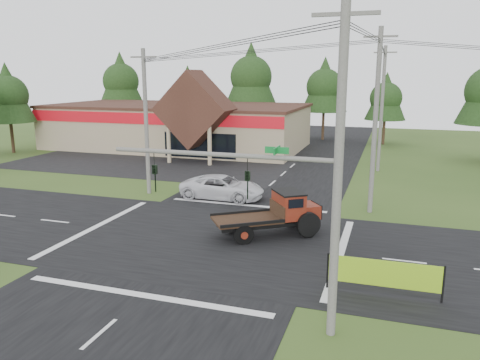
% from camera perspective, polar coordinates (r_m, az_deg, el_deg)
% --- Properties ---
extents(ground, '(120.00, 120.00, 0.00)m').
position_cam_1_polar(ground, '(25.48, -3.85, -7.20)').
color(ground, '#314A1A').
rests_on(ground, ground).
extents(road_ns, '(12.00, 120.00, 0.02)m').
position_cam_1_polar(road_ns, '(25.48, -3.85, -7.18)').
color(road_ns, black).
rests_on(road_ns, ground).
extents(road_ew, '(120.00, 12.00, 0.02)m').
position_cam_1_polar(road_ew, '(25.47, -3.85, -7.17)').
color(road_ew, black).
rests_on(road_ew, ground).
extents(parking_apron, '(28.00, 14.00, 0.02)m').
position_cam_1_polar(parking_apron, '(47.99, -10.95, 2.06)').
color(parking_apron, black).
rests_on(parking_apron, ground).
extents(cvs_building, '(30.40, 18.20, 9.19)m').
position_cam_1_polar(cvs_building, '(57.68, -7.47, 6.70)').
color(cvs_building, '#9B8D69').
rests_on(cvs_building, ground).
extents(traffic_signal_mast, '(8.12, 0.24, 7.00)m').
position_cam_1_polar(traffic_signal_mast, '(15.63, 5.53, -3.04)').
color(traffic_signal_mast, '#595651').
rests_on(traffic_signal_mast, ground).
extents(utility_pole_nr, '(2.00, 0.30, 11.00)m').
position_cam_1_polar(utility_pole_nr, '(15.08, 11.87, 0.91)').
color(utility_pole_nr, '#595651').
rests_on(utility_pole_nr, ground).
extents(utility_pole_nw, '(2.00, 0.30, 10.50)m').
position_cam_1_polar(utility_pole_nw, '(34.83, -11.38, 7.04)').
color(utility_pole_nw, '#595651').
rests_on(utility_pole_nw, ground).
extents(utility_pole_ne, '(2.00, 0.30, 11.50)m').
position_cam_1_polar(utility_pole_ne, '(30.34, 16.17, 6.95)').
color(utility_pole_ne, '#595651').
rests_on(utility_pole_ne, ground).
extents(utility_pole_n, '(2.00, 0.30, 11.20)m').
position_cam_1_polar(utility_pole_n, '(44.31, 16.89, 8.35)').
color(utility_pole_n, '#595651').
rests_on(utility_pole_n, ground).
extents(tree_row_a, '(6.72, 6.72, 12.12)m').
position_cam_1_polar(tree_row_a, '(73.44, -14.33, 11.80)').
color(tree_row_a, '#332316').
rests_on(tree_row_a, ground).
extents(tree_row_b, '(5.60, 5.60, 10.10)m').
position_cam_1_polar(tree_row_b, '(70.49, -6.36, 10.99)').
color(tree_row_b, '#332316').
rests_on(tree_row_b, ground).
extents(tree_row_c, '(7.28, 7.28, 13.13)m').
position_cam_1_polar(tree_row_c, '(66.01, 1.36, 12.71)').
color(tree_row_c, '#332316').
rests_on(tree_row_c, ground).
extents(tree_row_d, '(6.16, 6.16, 11.11)m').
position_cam_1_polar(tree_row_d, '(64.85, 10.28, 11.33)').
color(tree_row_d, '#332316').
rests_on(tree_row_d, ground).
extents(tree_row_e, '(5.04, 5.04, 9.09)m').
position_cam_1_polar(tree_row_e, '(62.27, 17.37, 9.68)').
color(tree_row_e, '#332316').
rests_on(tree_row_e, ground).
extents(tree_side_w, '(5.60, 5.60, 10.10)m').
position_cam_1_polar(tree_side_w, '(58.90, -26.48, 9.46)').
color(tree_side_w, '#332316').
rests_on(tree_side_w, ground).
extents(antique_flatbed_truck, '(6.13, 5.24, 2.47)m').
position_cam_1_polar(antique_flatbed_truck, '(25.65, 3.48, -4.15)').
color(antique_flatbed_truck, '#5E180D').
rests_on(antique_flatbed_truck, ground).
extents(roadside_banner, '(4.52, 0.21, 1.54)m').
position_cam_1_polar(roadside_banner, '(19.85, 17.10, -11.28)').
color(roadside_banner, '#7AAA16').
rests_on(roadside_banner, ground).
extents(white_pickup, '(5.99, 2.81, 1.66)m').
position_cam_1_polar(white_pickup, '(33.40, -2.15, -0.89)').
color(white_pickup, silver).
rests_on(white_pickup, ground).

